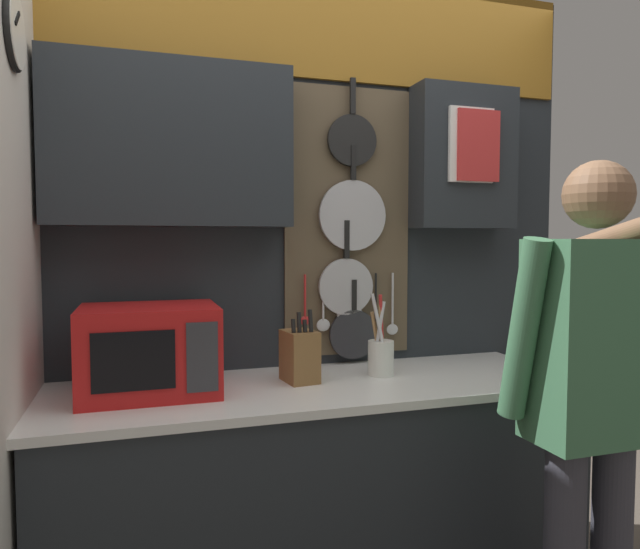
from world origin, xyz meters
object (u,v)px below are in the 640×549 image
Objects in this scene: person at (590,383)px; utensil_crock at (381,354)px; microwave at (150,350)px; knife_block at (300,356)px.

utensil_crock is at bearing 120.91° from person.
knife_block is at bearing 0.09° from microwave.
utensil_crock is (0.33, -0.00, -0.01)m from knife_block.
person is at bearing -27.63° from microwave.
utensil_crock reaches higher than knife_block.
person reaches higher than knife_block.
microwave is at bearing -179.91° from knife_block.
microwave is 1.67× the size of knife_block.
person reaches higher than utensil_crock.
utensil_crock is at bearing 0.04° from microwave.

